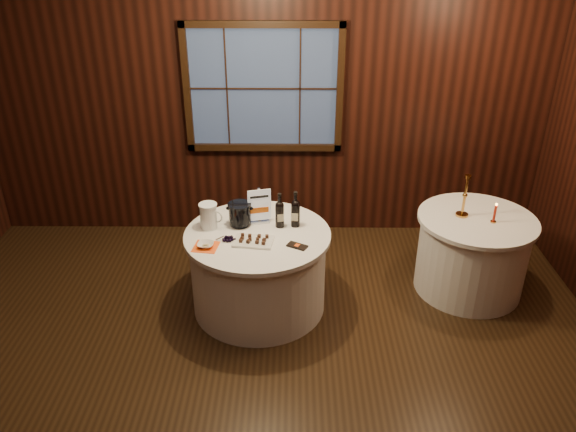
{
  "coord_description": "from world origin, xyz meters",
  "views": [
    {
      "loc": [
        0.31,
        -3.24,
        3.17
      ],
      "look_at": [
        0.27,
        0.9,
        0.99
      ],
      "focal_mm": 35.0,
      "sensor_mm": 36.0,
      "label": 1
    }
  ],
  "objects_px": {
    "main_table": "(259,270)",
    "chocolate_box": "(297,246)",
    "sign_stand": "(259,211)",
    "port_bottle_right": "(295,211)",
    "glass_pitcher": "(209,216)",
    "brass_candlestick": "(464,201)",
    "grape_bunch": "(229,238)",
    "side_table": "(472,253)",
    "ice_bucket": "(240,214)",
    "cracker_bowl": "(206,245)",
    "red_candle": "(494,215)",
    "chocolate_plate": "(253,240)",
    "port_bottle_left": "(280,212)"
  },
  "relations": [
    {
      "from": "chocolate_box",
      "to": "brass_candlestick",
      "type": "xyz_separation_m",
      "value": [
        1.52,
        0.57,
        0.14
      ]
    },
    {
      "from": "side_table",
      "to": "port_bottle_left",
      "type": "xyz_separation_m",
      "value": [
        -1.81,
        -0.18,
        0.52
      ]
    },
    {
      "from": "main_table",
      "to": "chocolate_box",
      "type": "xyz_separation_m",
      "value": [
        0.34,
        -0.23,
        0.39
      ]
    },
    {
      "from": "chocolate_plate",
      "to": "cracker_bowl",
      "type": "height_order",
      "value": "chocolate_plate"
    },
    {
      "from": "sign_stand",
      "to": "red_candle",
      "type": "bearing_deg",
      "value": -13.05
    },
    {
      "from": "side_table",
      "to": "cracker_bowl",
      "type": "height_order",
      "value": "cracker_bowl"
    },
    {
      "from": "port_bottle_right",
      "to": "glass_pitcher",
      "type": "bearing_deg",
      "value": -166.61
    },
    {
      "from": "chocolate_plate",
      "to": "glass_pitcher",
      "type": "xyz_separation_m",
      "value": [
        -0.4,
        0.26,
        0.1
      ]
    },
    {
      "from": "sign_stand",
      "to": "chocolate_box",
      "type": "height_order",
      "value": "sign_stand"
    },
    {
      "from": "glass_pitcher",
      "to": "cracker_bowl",
      "type": "height_order",
      "value": "glass_pitcher"
    },
    {
      "from": "ice_bucket",
      "to": "chocolate_plate",
      "type": "bearing_deg",
      "value": -65.85
    },
    {
      "from": "ice_bucket",
      "to": "chocolate_box",
      "type": "xyz_separation_m",
      "value": [
        0.51,
        -0.37,
        -0.1
      ]
    },
    {
      "from": "chocolate_plate",
      "to": "side_table",
      "type": "bearing_deg",
      "value": 12.84
    },
    {
      "from": "main_table",
      "to": "glass_pitcher",
      "type": "distance_m",
      "value": 0.67
    },
    {
      "from": "chocolate_plate",
      "to": "glass_pitcher",
      "type": "distance_m",
      "value": 0.49
    },
    {
      "from": "side_table",
      "to": "cracker_bowl",
      "type": "xyz_separation_m",
      "value": [
        -2.42,
        -0.54,
        0.4
      ]
    },
    {
      "from": "main_table",
      "to": "brass_candlestick",
      "type": "xyz_separation_m",
      "value": [
        1.86,
        0.34,
        0.53
      ]
    },
    {
      "from": "red_candle",
      "to": "sign_stand",
      "type": "bearing_deg",
      "value": -179.47
    },
    {
      "from": "main_table",
      "to": "cracker_bowl",
      "type": "height_order",
      "value": "cracker_bowl"
    },
    {
      "from": "side_table",
      "to": "ice_bucket",
      "type": "relative_size",
      "value": 5.11
    },
    {
      "from": "side_table",
      "to": "port_bottle_right",
      "type": "relative_size",
      "value": 3.26
    },
    {
      "from": "sign_stand",
      "to": "brass_candlestick",
      "type": "xyz_separation_m",
      "value": [
        1.86,
        0.15,
        0.03
      ]
    },
    {
      "from": "sign_stand",
      "to": "chocolate_box",
      "type": "bearing_deg",
      "value": -65.15
    },
    {
      "from": "port_bottle_right",
      "to": "ice_bucket",
      "type": "relative_size",
      "value": 1.57
    },
    {
      "from": "port_bottle_left",
      "to": "chocolate_box",
      "type": "distance_m",
      "value": 0.4
    },
    {
      "from": "grape_bunch",
      "to": "side_table",
      "type": "bearing_deg",
      "value": 11.0
    },
    {
      "from": "port_bottle_right",
      "to": "grape_bunch",
      "type": "xyz_separation_m",
      "value": [
        -0.56,
        -0.27,
        -0.12
      ]
    },
    {
      "from": "grape_bunch",
      "to": "cracker_bowl",
      "type": "height_order",
      "value": "grape_bunch"
    },
    {
      "from": "main_table",
      "to": "red_candle",
      "type": "xyz_separation_m",
      "value": [
        2.11,
        0.22,
        0.46
      ]
    },
    {
      "from": "port_bottle_left",
      "to": "glass_pitcher",
      "type": "relative_size",
      "value": 1.39
    },
    {
      "from": "side_table",
      "to": "chocolate_box",
      "type": "relative_size",
      "value": 6.46
    },
    {
      "from": "port_bottle_right",
      "to": "port_bottle_left",
      "type": "bearing_deg",
      "value": -164.42
    },
    {
      "from": "sign_stand",
      "to": "cracker_bowl",
      "type": "height_order",
      "value": "sign_stand"
    },
    {
      "from": "ice_bucket",
      "to": "grape_bunch",
      "type": "bearing_deg",
      "value": -104.91
    },
    {
      "from": "chocolate_box",
      "to": "red_candle",
      "type": "xyz_separation_m",
      "value": [
        1.77,
        0.44,
        0.07
      ]
    },
    {
      "from": "sign_stand",
      "to": "port_bottle_right",
      "type": "distance_m",
      "value": 0.33
    },
    {
      "from": "main_table",
      "to": "chocolate_box",
      "type": "relative_size",
      "value": 7.66
    },
    {
      "from": "chocolate_plate",
      "to": "grape_bunch",
      "type": "height_order",
      "value": "chocolate_plate"
    },
    {
      "from": "red_candle",
      "to": "glass_pitcher",
      "type": "bearing_deg",
      "value": -177.29
    },
    {
      "from": "brass_candlestick",
      "to": "chocolate_box",
      "type": "bearing_deg",
      "value": -159.43
    },
    {
      "from": "ice_bucket",
      "to": "cracker_bowl",
      "type": "xyz_separation_m",
      "value": [
        -0.25,
        -0.38,
        -0.09
      ]
    },
    {
      "from": "glass_pitcher",
      "to": "brass_candlestick",
      "type": "xyz_separation_m",
      "value": [
        2.29,
        0.25,
        0.03
      ]
    },
    {
      "from": "port_bottle_right",
      "to": "chocolate_plate",
      "type": "xyz_separation_m",
      "value": [
        -0.35,
        -0.3,
        -0.12
      ]
    },
    {
      "from": "chocolate_plate",
      "to": "brass_candlestick",
      "type": "xyz_separation_m",
      "value": [
        1.89,
        0.5,
        0.13
      ]
    },
    {
      "from": "main_table",
      "to": "chocolate_plate",
      "type": "bearing_deg",
      "value": -98.73
    },
    {
      "from": "main_table",
      "to": "side_table",
      "type": "height_order",
      "value": "same"
    },
    {
      "from": "sign_stand",
      "to": "port_bottle_left",
      "type": "distance_m",
      "value": 0.2
    },
    {
      "from": "sign_stand",
      "to": "red_candle",
      "type": "relative_size",
      "value": 1.75
    },
    {
      "from": "chocolate_box",
      "to": "sign_stand",
      "type": "bearing_deg",
      "value": 156.96
    },
    {
      "from": "sign_stand",
      "to": "glass_pitcher",
      "type": "relative_size",
      "value": 1.46
    }
  ]
}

